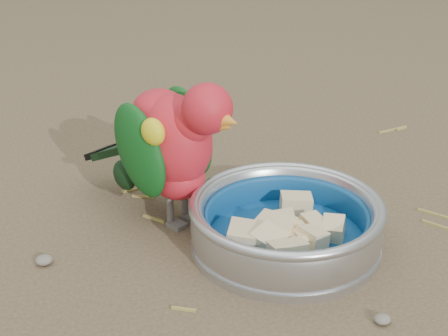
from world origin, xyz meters
name	(u,v)px	position (x,y,z in m)	size (l,w,h in m)	color
ground	(285,301)	(0.00, 0.00, 0.00)	(60.00, 60.00, 0.00)	brown
food_bowl	(285,242)	(0.04, 0.10, 0.01)	(0.23, 0.23, 0.02)	#B2B2BA
bowl_wall	(286,220)	(0.04, 0.10, 0.04)	(0.23, 0.23, 0.04)	#B2B2BA
fruit_wedges	(286,225)	(0.04, 0.10, 0.03)	(0.14, 0.14, 0.03)	beige
lory_parrot	(173,153)	(-0.07, 0.20, 0.09)	(0.11, 0.23, 0.19)	red
ground_debris	(295,271)	(0.03, 0.05, 0.00)	(0.90, 0.80, 0.01)	olive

